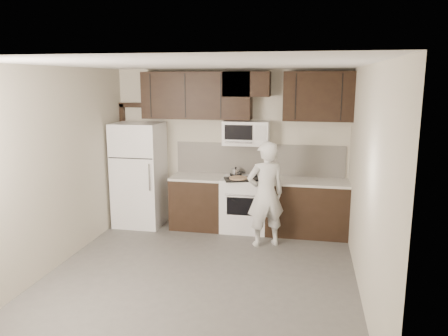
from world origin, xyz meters
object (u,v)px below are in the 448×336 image
(microwave, at_px, (246,133))
(person, at_px, (266,194))
(refrigerator, at_px, (139,174))
(stove, at_px, (245,204))

(microwave, relative_size, person, 0.47)
(refrigerator, height_order, person, refrigerator)
(stove, xyz_separation_m, refrigerator, (-1.85, -0.05, 0.44))
(microwave, relative_size, refrigerator, 0.42)
(microwave, height_order, refrigerator, microwave)
(stove, height_order, microwave, microwave)
(refrigerator, xyz_separation_m, person, (2.26, -0.59, -0.09))
(person, bearing_deg, stove, -82.61)
(microwave, distance_m, person, 1.20)
(stove, bearing_deg, microwave, 90.10)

